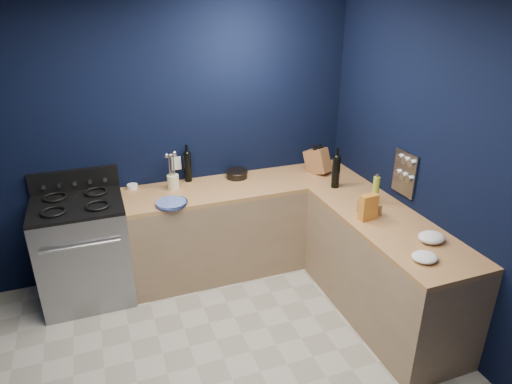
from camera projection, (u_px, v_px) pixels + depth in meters
name	position (u px, v px, depth m)	size (l,w,h in m)	color
floor	(232.00, 380.00, 3.30)	(3.50, 3.50, 0.02)	#ABA696
wall_back	(174.00, 141.00, 4.28)	(3.50, 0.02, 2.60)	black
wall_right	(457.00, 184.00, 3.32)	(0.02, 3.50, 2.60)	black
cab_back	(246.00, 227.00, 4.54)	(2.30, 0.63, 0.86)	#8E7356
top_back	(245.00, 185.00, 4.36)	(2.30, 0.63, 0.04)	brown
cab_right	(383.00, 271.00, 3.81)	(0.63, 1.67, 0.86)	#8E7356
top_right	(389.00, 224.00, 3.63)	(0.63, 1.67, 0.04)	brown
gas_range	(85.00, 252.00, 4.03)	(0.76, 0.66, 0.92)	gray
oven_door	(86.00, 272.00, 3.77)	(0.59, 0.02, 0.42)	black
cooktop	(76.00, 204.00, 3.84)	(0.76, 0.66, 0.03)	black
backguard	(74.00, 180.00, 4.05)	(0.76, 0.06, 0.20)	black
spice_panel	(405.00, 173.00, 3.83)	(0.02, 0.28, 0.38)	gray
wall_outlet	(176.00, 163.00, 4.35)	(0.09, 0.02, 0.13)	white
plate_stack	(171.00, 203.00, 3.90)	(0.26, 0.26, 0.03)	#3F51A0
ramekin	(132.00, 186.00, 4.23)	(0.10, 0.10, 0.04)	white
utensil_crock	(173.00, 182.00, 4.21)	(0.11, 0.11, 0.14)	#F3EBC4
wine_bottle_back	(188.00, 167.00, 4.35)	(0.07, 0.07, 0.29)	black
lemon_basket	(237.00, 174.00, 4.47)	(0.21, 0.21, 0.08)	black
knife_block	(317.00, 161.00, 4.57)	(0.13, 0.22, 0.24)	brown
wine_bottle_right	(336.00, 172.00, 4.21)	(0.07, 0.07, 0.30)	black
oil_bottle	(376.00, 190.00, 3.90)	(0.06, 0.06, 0.24)	#9CB02D
spice_jar_near	(360.00, 206.00, 3.77)	(0.05, 0.05, 0.11)	olive
spice_jar_far	(379.00, 210.00, 3.71)	(0.05, 0.05, 0.09)	olive
crouton_bag	(368.00, 207.00, 3.62)	(0.15, 0.07, 0.22)	red
towel_front	(431.00, 237.00, 3.32)	(0.20, 0.17, 0.07)	white
towel_end	(425.00, 257.00, 3.09)	(0.18, 0.16, 0.05)	white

